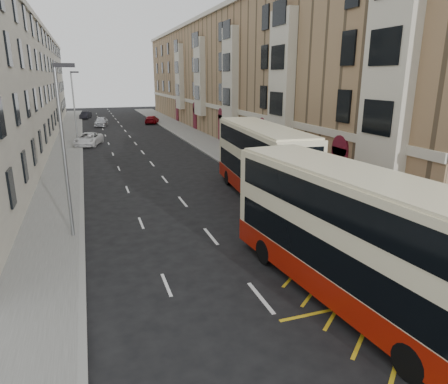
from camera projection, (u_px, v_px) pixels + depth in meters
name	position (u px, v px, depth m)	size (l,w,h in m)	color
ground	(322.00, 374.00, 10.57)	(200.00, 200.00, 0.00)	black
pavement_right	(228.00, 154.00, 40.29)	(4.00, 120.00, 0.15)	#64635F
pavement_left	(64.00, 164.00, 35.45)	(3.00, 120.00, 0.15)	#64635F
kerb_right	(209.00, 155.00, 39.67)	(0.25, 120.00, 0.15)	gray
kerb_left	(82.00, 163.00, 35.91)	(0.25, 120.00, 0.15)	gray
road_markings	(131.00, 138.00, 51.43)	(10.00, 110.00, 0.01)	silver
terrace_right	(238.00, 77.00, 54.34)	(10.75, 79.00, 15.25)	#917654
terrace_left	(8.00, 86.00, 45.87)	(9.18, 79.00, 13.25)	beige
guard_railing	(375.00, 236.00, 17.51)	(0.06, 6.56, 1.01)	red
street_lamp_near	(64.00, 144.00, 18.19)	(0.93, 0.18, 8.00)	slate
street_lamp_far	(74.00, 103.00, 45.43)	(0.93, 0.18, 8.00)	slate
double_decker_front	(353.00, 238.00, 13.43)	(3.78, 11.79, 4.62)	beige
double_decker_rear	(262.00, 162.00, 25.18)	(3.68, 11.89, 4.67)	beige
pedestrian_far	(355.00, 218.00, 19.16)	(1.06, 0.44, 1.82)	black
white_van	(88.00, 139.00, 45.45)	(2.36, 5.11, 1.42)	silver
car_silver	(101.00, 122.00, 62.64)	(1.79, 4.46, 1.52)	#B2B5BB
car_dark	(86.00, 115.00, 74.28)	(1.40, 4.02, 1.32)	black
car_red	(152.00, 120.00, 66.69)	(1.81, 4.44, 1.29)	maroon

